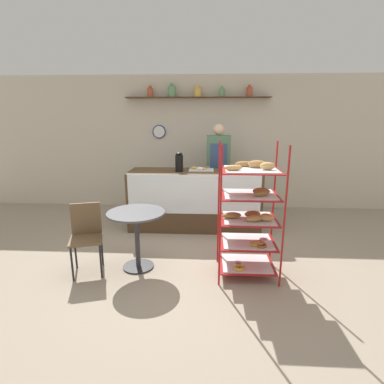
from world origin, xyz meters
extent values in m
plane|color=gray|center=(0.00, 0.00, 0.00)|extent=(14.00, 14.00, 0.00)
cube|color=beige|center=(0.00, 2.61, 1.35)|extent=(10.00, 0.06, 2.70)
cube|color=#4C331E|center=(0.00, 2.46, 2.25)|extent=(2.84, 0.24, 0.02)
cylinder|color=#B24C33|center=(-0.93, 2.46, 2.35)|extent=(0.12, 0.12, 0.17)
sphere|color=#B24C33|center=(-0.93, 2.46, 2.45)|extent=(0.07, 0.07, 0.07)
cylinder|color=#669966|center=(-0.50, 2.46, 2.36)|extent=(0.15, 0.15, 0.20)
sphere|color=#669966|center=(-0.50, 2.46, 2.49)|extent=(0.08, 0.08, 0.08)
cylinder|color=gold|center=(0.00, 2.46, 2.34)|extent=(0.15, 0.15, 0.16)
sphere|color=gold|center=(0.00, 2.46, 2.45)|extent=(0.08, 0.08, 0.08)
cylinder|color=#669966|center=(0.47, 2.46, 2.34)|extent=(0.11, 0.11, 0.15)
sphere|color=#669966|center=(0.47, 2.46, 2.44)|extent=(0.06, 0.06, 0.06)
cylinder|color=#B24C33|center=(1.00, 2.46, 2.35)|extent=(0.12, 0.12, 0.18)
sphere|color=#B24C33|center=(1.00, 2.46, 2.46)|extent=(0.06, 0.06, 0.06)
cylinder|color=navy|center=(-0.79, 2.56, 1.59)|extent=(0.27, 0.03, 0.27)
cylinder|color=white|center=(-0.79, 2.54, 1.59)|extent=(0.23, 0.00, 0.23)
cube|color=#4C3823|center=(0.00, 1.31, 0.50)|extent=(2.22, 0.70, 1.00)
cube|color=silver|center=(0.00, 0.95, 0.68)|extent=(2.13, 0.01, 0.64)
cylinder|color=#A51919|center=(0.37, -0.55, 0.81)|extent=(0.02, 0.02, 1.61)
cylinder|color=#A51919|center=(1.06, -0.55, 0.81)|extent=(0.02, 0.02, 1.61)
cylinder|color=#A51919|center=(0.37, 0.03, 0.81)|extent=(0.02, 0.02, 1.61)
cylinder|color=#A51919|center=(1.06, 0.03, 0.81)|extent=(0.02, 0.02, 1.61)
cube|color=#A51919|center=(0.71, -0.26, 0.12)|extent=(0.66, 0.55, 0.01)
cube|color=silver|center=(0.71, -0.26, 0.13)|extent=(0.59, 0.49, 0.01)
torus|color=gold|center=(0.61, -0.43, 0.16)|extent=(0.12, 0.12, 0.04)
torus|color=silver|center=(0.61, -0.33, 0.16)|extent=(0.13, 0.13, 0.03)
cube|color=#A51919|center=(0.71, -0.26, 0.41)|extent=(0.66, 0.55, 0.01)
cube|color=silver|center=(0.71, -0.26, 0.43)|extent=(0.59, 0.49, 0.01)
torus|color=gold|center=(0.79, -0.38, 0.45)|extent=(0.11, 0.11, 0.03)
torus|color=brown|center=(0.85, -0.42, 0.45)|extent=(0.12, 0.12, 0.03)
torus|color=tan|center=(0.85, -0.35, 0.45)|extent=(0.11, 0.11, 0.03)
torus|color=#EAB2C1|center=(0.80, -0.35, 0.45)|extent=(0.10, 0.10, 0.03)
torus|color=#EAB2C1|center=(0.91, -0.28, 0.45)|extent=(0.11, 0.11, 0.04)
cube|color=#A51919|center=(0.71, -0.26, 0.71)|extent=(0.66, 0.55, 0.01)
cube|color=silver|center=(0.71, -0.26, 0.72)|extent=(0.59, 0.49, 0.01)
ellipsoid|color=olive|center=(0.76, -0.24, 0.77)|extent=(0.21, 0.13, 0.08)
ellipsoid|color=tan|center=(0.90, -0.36, 0.77)|extent=(0.18, 0.14, 0.09)
ellipsoid|color=#B27F47|center=(0.76, -0.39, 0.77)|extent=(0.23, 0.16, 0.08)
ellipsoid|color=olive|center=(0.51, -0.28, 0.76)|extent=(0.24, 0.13, 0.07)
ellipsoid|color=olive|center=(0.52, -0.26, 0.76)|extent=(0.21, 0.09, 0.07)
cube|color=#A51919|center=(0.71, -0.26, 1.00)|extent=(0.66, 0.55, 0.01)
cube|color=silver|center=(0.71, -0.26, 1.01)|extent=(0.59, 0.49, 0.01)
ellipsoid|color=olive|center=(0.83, -0.36, 1.05)|extent=(0.20, 0.12, 0.06)
ellipsoid|color=olive|center=(0.84, -0.31, 1.06)|extent=(0.21, 0.12, 0.09)
cube|color=#A51919|center=(0.71, -0.26, 1.30)|extent=(0.66, 0.55, 0.01)
cube|color=silver|center=(0.71, -0.26, 1.31)|extent=(0.59, 0.49, 0.01)
ellipsoid|color=olive|center=(0.65, -0.11, 1.35)|extent=(0.22, 0.08, 0.06)
ellipsoid|color=tan|center=(0.50, -0.38, 1.34)|extent=(0.22, 0.10, 0.06)
ellipsoid|color=#B27F47|center=(0.79, -0.19, 1.36)|extent=(0.23, 0.11, 0.09)
ellipsoid|color=tan|center=(0.89, -0.32, 1.36)|extent=(0.17, 0.10, 0.09)
cube|color=#282833|center=(0.41, 1.92, 0.51)|extent=(0.26, 0.19, 1.01)
cube|color=#4C7051|center=(0.41, 1.92, 1.29)|extent=(0.43, 0.22, 0.55)
cube|color=#334770|center=(0.41, 1.80, 1.19)|extent=(0.30, 0.01, 0.46)
sphere|color=beige|center=(0.41, 1.92, 1.66)|extent=(0.20, 0.20, 0.20)
cylinder|color=#262628|center=(-0.66, -0.18, 0.01)|extent=(0.40, 0.40, 0.02)
cylinder|color=#333338|center=(-0.66, -0.18, 0.37)|extent=(0.06, 0.06, 0.70)
cylinder|color=#4C4C51|center=(-0.66, -0.18, 0.74)|extent=(0.72, 0.72, 0.02)
cylinder|color=black|center=(-1.35, -0.56, 0.22)|extent=(0.02, 0.02, 0.43)
cylinder|color=black|center=(-1.04, -0.47, 0.22)|extent=(0.02, 0.02, 0.43)
cylinder|color=black|center=(-1.44, -0.25, 0.22)|extent=(0.02, 0.02, 0.43)
cylinder|color=black|center=(-1.14, -0.16, 0.22)|extent=(0.02, 0.02, 0.43)
cube|color=brown|center=(-1.24, -0.36, 0.44)|extent=(0.47, 0.47, 0.03)
cube|color=brown|center=(-1.29, -0.19, 0.66)|extent=(0.35, 0.13, 0.40)
cylinder|color=black|center=(-0.26, 1.26, 1.14)|extent=(0.13, 0.13, 0.27)
ellipsoid|color=black|center=(-0.26, 1.26, 1.29)|extent=(0.11, 0.11, 0.05)
cube|color=silver|center=(0.11, 1.40, 1.01)|extent=(0.42, 0.33, 0.01)
torus|color=silver|center=(0.08, 1.38, 1.03)|extent=(0.13, 0.13, 0.04)
torus|color=tan|center=(0.15, 1.40, 1.03)|extent=(0.12, 0.12, 0.03)
torus|color=brown|center=(0.08, 1.46, 1.03)|extent=(0.11, 0.11, 0.03)
torus|color=gold|center=(-0.02, 1.47, 1.03)|extent=(0.12, 0.12, 0.03)
camera|label=1|loc=(0.23, -3.66, 1.89)|focal=28.00mm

